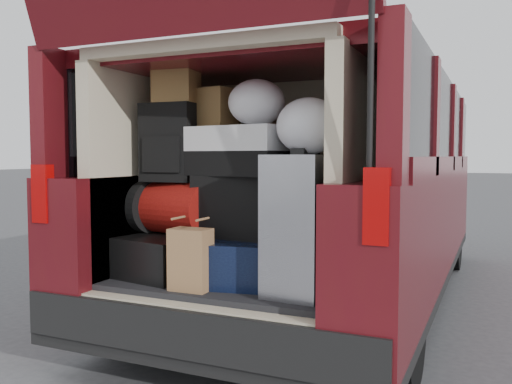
% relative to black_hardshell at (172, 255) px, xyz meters
% --- Properties ---
extents(minivan, '(1.90, 5.35, 2.77)m').
position_rel_black_hardshell_xyz_m(minivan, '(0.38, 1.73, 0.25)').
color(minivan, black).
rests_on(minivan, ground).
extents(load_floor, '(1.24, 1.05, 0.55)m').
position_rel_black_hardshell_xyz_m(load_floor, '(0.38, 0.15, -0.39)').
color(load_floor, black).
rests_on(load_floor, ground).
extents(black_hardshell, '(0.50, 0.62, 0.22)m').
position_rel_black_hardshell_xyz_m(black_hardshell, '(0.00, 0.00, 0.00)').
color(black_hardshell, black).
rests_on(black_hardshell, load_floor).
extents(navy_hardshell, '(0.51, 0.59, 0.23)m').
position_rel_black_hardshell_xyz_m(navy_hardshell, '(0.42, 0.00, 0.00)').
color(navy_hardshell, black).
rests_on(navy_hardshell, load_floor).
extents(silver_roller, '(0.31, 0.47, 0.67)m').
position_rel_black_hardshell_xyz_m(silver_roller, '(0.81, -0.08, 0.22)').
color(silver_roller, silver).
rests_on(silver_roller, load_floor).
extents(kraft_bag, '(0.20, 0.13, 0.31)m').
position_rel_black_hardshell_xyz_m(kraft_bag, '(0.28, -0.27, 0.04)').
color(kraft_bag, '#9A6C45').
rests_on(kraft_bag, load_floor).
extents(red_duffel, '(0.51, 0.39, 0.30)m').
position_rel_black_hardshell_xyz_m(red_duffel, '(0.01, 0.04, 0.26)').
color(red_duffel, maroon).
rests_on(red_duffel, black_hardshell).
extents(black_soft_case, '(0.47, 0.29, 0.33)m').
position_rel_black_hardshell_xyz_m(black_soft_case, '(0.40, 0.06, 0.28)').
color(black_soft_case, black).
rests_on(black_soft_case, navy_hardshell).
extents(backpack, '(0.32, 0.20, 0.44)m').
position_rel_black_hardshell_xyz_m(backpack, '(-0.03, 0.03, 0.63)').
color(backpack, black).
rests_on(backpack, red_duffel).
extents(twotone_duffel, '(0.63, 0.40, 0.26)m').
position_rel_black_hardshell_xyz_m(twotone_duffel, '(0.38, 0.06, 0.58)').
color(twotone_duffel, white).
rests_on(twotone_duffel, black_soft_case).
extents(grocery_sack_lower, '(0.25, 0.21, 0.20)m').
position_rel_black_hardshell_xyz_m(grocery_sack_lower, '(0.02, 0.04, 0.95)').
color(grocery_sack_lower, brown).
rests_on(grocery_sack_lower, backpack).
extents(grocery_sack_upper, '(0.25, 0.22, 0.22)m').
position_rel_black_hardshell_xyz_m(grocery_sack_upper, '(0.20, 0.15, 0.82)').
color(grocery_sack_upper, brown).
rests_on(grocery_sack_upper, twotone_duffel).
extents(plastic_bag_center, '(0.35, 0.33, 0.24)m').
position_rel_black_hardshell_xyz_m(plastic_bag_center, '(0.50, 0.04, 0.83)').
color(plastic_bag_center, white).
rests_on(plastic_bag_center, twotone_duffel).
extents(plastic_bag_right, '(0.35, 0.33, 0.27)m').
position_rel_black_hardshell_xyz_m(plastic_bag_right, '(0.83, -0.08, 0.69)').
color(plastic_bag_right, white).
rests_on(plastic_bag_right, silver_roller).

